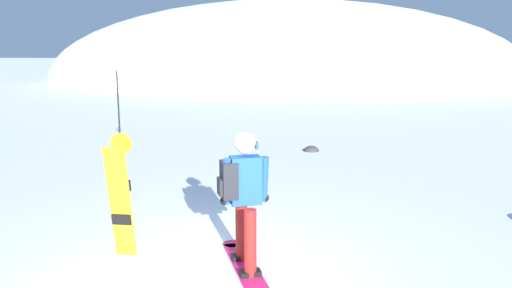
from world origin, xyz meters
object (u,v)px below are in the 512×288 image
(piste_marker_near, at_px, (119,111))
(rock_mid, at_px, (311,151))
(snowboarder_main, at_px, (243,198))
(spare_snowboard, at_px, (121,196))

(piste_marker_near, height_order, rock_mid, piste_marker_near)
(snowboarder_main, relative_size, spare_snowboard, 1.05)
(snowboarder_main, xyz_separation_m, rock_mid, (0.67, 7.37, -0.92))
(rock_mid, bearing_deg, snowboarder_main, -95.23)
(spare_snowboard, bearing_deg, piste_marker_near, 112.84)
(snowboarder_main, distance_m, rock_mid, 7.46)
(rock_mid, bearing_deg, spare_snowboard, -107.42)
(spare_snowboard, relative_size, piste_marker_near, 0.73)
(snowboarder_main, xyz_separation_m, spare_snowboard, (-1.60, 0.13, -0.09))
(piste_marker_near, distance_m, rock_mid, 5.07)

